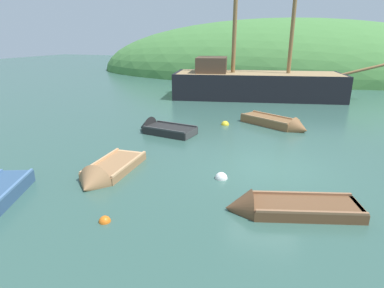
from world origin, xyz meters
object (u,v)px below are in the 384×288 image
object	(u,v)px
rowboat_center	(106,174)
sailing_ship	(255,88)
rowboat_outer_right	(278,124)
buoy_white	(221,178)
buoy_orange	(105,222)
buoy_yellow	(225,125)
rowboat_outer_left	(281,209)
rowboat_near_dock	(161,130)

from	to	relation	value
rowboat_center	sailing_ship	bearing A→B (deg)	169.23
rowboat_outer_right	buoy_white	size ratio (longest dim) A/B	8.96
rowboat_center	buoy_orange	xyz separation A→B (m)	(1.57, -2.40, -0.08)
sailing_ship	buoy_orange	bearing A→B (deg)	-104.49
buoy_orange	buoy_yellow	distance (m)	10.18
buoy_yellow	buoy_white	distance (m)	6.82
rowboat_outer_left	rowboat_near_dock	distance (m)	8.40
rowboat_near_dock	buoy_white	size ratio (longest dim) A/B	7.32
rowboat_outer_right	buoy_yellow	xyz separation A→B (m)	(-2.66, -0.55, -0.14)
rowboat_center	buoy_white	xyz separation A→B (m)	(3.67, 1.13, -0.08)
rowboat_center	buoy_orange	distance (m)	2.87
rowboat_outer_right	rowboat_center	world-z (taller)	rowboat_outer_right
buoy_yellow	buoy_white	world-z (taller)	same
buoy_yellow	buoy_white	bearing A→B (deg)	-76.86
sailing_ship	rowboat_near_dock	bearing A→B (deg)	-116.34
rowboat_near_dock	buoy_orange	world-z (taller)	rowboat_near_dock
rowboat_outer_right	rowboat_center	bearing A→B (deg)	-91.59
buoy_yellow	rowboat_outer_left	bearing A→B (deg)	-66.27
buoy_orange	rowboat_outer_right	bearing A→B (deg)	73.36
rowboat_outer_left	rowboat_near_dock	world-z (taller)	rowboat_near_dock
rowboat_outer_left	buoy_yellow	size ratio (longest dim) A/B	8.74
rowboat_center	rowboat_near_dock	size ratio (longest dim) A/B	1.03
rowboat_outer_left	buoy_yellow	distance (m)	8.92
sailing_ship	rowboat_near_dock	size ratio (longest dim) A/B	4.90
rowboat_near_dock	buoy_white	bearing A→B (deg)	143.11
buoy_orange	rowboat_outer_left	bearing A→B (deg)	25.83
buoy_yellow	rowboat_center	bearing A→B (deg)	-105.25
sailing_ship	rowboat_outer_right	bearing A→B (deg)	-84.68
sailing_ship	rowboat_center	bearing A→B (deg)	-110.30
sailing_ship	rowboat_outer_left	size ratio (longest dim) A/B	4.10
sailing_ship	rowboat_near_dock	world-z (taller)	sailing_ship
rowboat_outer_right	buoy_yellow	size ratio (longest dim) A/B	8.94
rowboat_center	rowboat_near_dock	distance (m)	5.33
buoy_yellow	rowboat_outer_right	bearing A→B (deg)	11.63
buoy_orange	buoy_white	xyz separation A→B (m)	(2.09, 3.52, 0.00)
rowboat_outer_left	buoy_white	bearing A→B (deg)	-53.52
rowboat_outer_left	rowboat_center	xyz separation A→B (m)	(-5.70, 0.40, -0.01)
rowboat_outer_right	buoy_white	bearing A→B (deg)	-70.48
sailing_ship	rowboat_outer_right	distance (m)	8.32
rowboat_outer_right	rowboat_near_dock	bearing A→B (deg)	-121.90
rowboat_outer_left	rowboat_outer_right	bearing A→B (deg)	-100.65
rowboat_near_dock	buoy_orange	size ratio (longest dim) A/B	10.08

